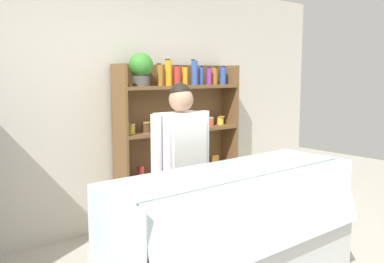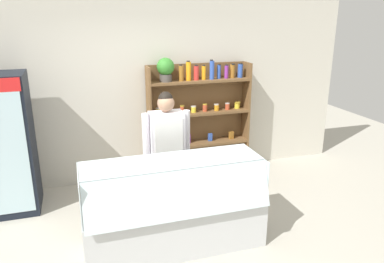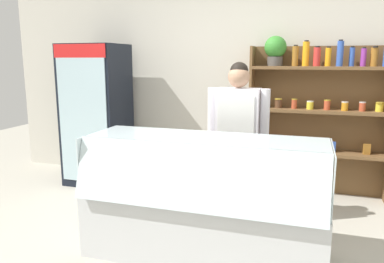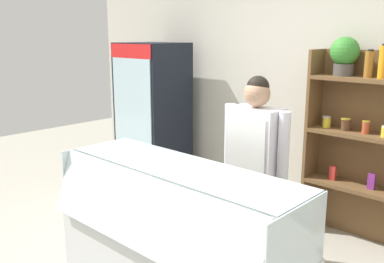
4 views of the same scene
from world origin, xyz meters
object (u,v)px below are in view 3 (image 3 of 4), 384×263
(shelving_unit, at_px, (314,106))
(deli_display_case, at_px, (203,220))
(shop_clerk, at_px, (238,130))
(drinks_fridge, at_px, (97,115))

(shelving_unit, distance_m, deli_display_case, 2.14)
(shelving_unit, xyz_separation_m, shop_clerk, (-0.71, -1.04, -0.14))
(drinks_fridge, bearing_deg, shelving_unit, 7.88)
(shelving_unit, bearing_deg, deli_display_case, -114.95)
(shop_clerk, bearing_deg, drinks_fridge, 161.45)
(drinks_fridge, xyz_separation_m, deli_display_case, (1.85, -1.44, -0.59))
(shelving_unit, relative_size, deli_display_case, 0.97)
(shelving_unit, bearing_deg, drinks_fridge, -172.12)
(shelving_unit, height_order, deli_display_case, shelving_unit)
(drinks_fridge, bearing_deg, shop_clerk, -18.55)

